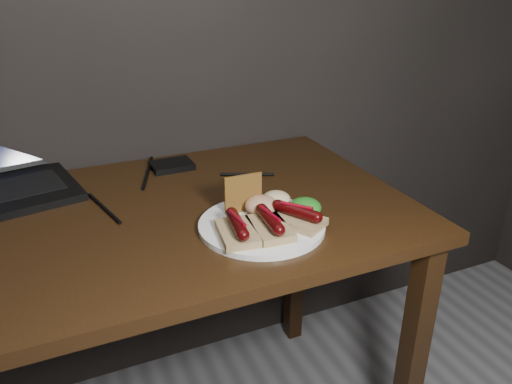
% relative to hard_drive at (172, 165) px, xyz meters
% --- Properties ---
extents(desk, '(1.40, 0.70, 0.75)m').
position_rel_hard_drive_xyz_m(desk, '(-0.23, -0.25, -0.10)').
color(desk, '#311D0C').
rests_on(desk, ground).
extents(hard_drive, '(0.11, 0.09, 0.02)m').
position_rel_hard_drive_xyz_m(hard_drive, '(0.00, 0.00, 0.00)').
color(hard_drive, black).
rests_on(hard_drive, desk).
extents(desk_cables, '(1.00, 0.39, 0.01)m').
position_rel_hard_drive_xyz_m(desk_cables, '(-0.24, -0.13, -0.00)').
color(desk_cables, black).
rests_on(desk_cables, desk).
extents(plate, '(0.31, 0.31, 0.01)m').
position_rel_hard_drive_xyz_m(plate, '(0.08, -0.41, -0.00)').
color(plate, white).
rests_on(plate, desk).
extents(bread_sausage_left, '(0.09, 0.12, 0.04)m').
position_rel_hard_drive_xyz_m(bread_sausage_left, '(0.02, -0.44, 0.02)').
color(bread_sausage_left, tan).
rests_on(bread_sausage_left, plate).
extents(bread_sausage_center, '(0.08, 0.12, 0.04)m').
position_rel_hard_drive_xyz_m(bread_sausage_center, '(0.08, -0.45, 0.02)').
color(bread_sausage_center, tan).
rests_on(bread_sausage_center, plate).
extents(bread_sausage_right, '(0.12, 0.13, 0.04)m').
position_rel_hard_drive_xyz_m(bread_sausage_right, '(0.15, -0.44, 0.02)').
color(bread_sausage_right, tan).
rests_on(bread_sausage_right, plate).
extents(crispbread, '(0.08, 0.01, 0.08)m').
position_rel_hard_drive_xyz_m(crispbread, '(0.07, -0.34, 0.05)').
color(crispbread, olive).
rests_on(crispbread, plate).
extents(salad_greens, '(0.07, 0.07, 0.04)m').
position_rel_hard_drive_xyz_m(salad_greens, '(0.18, -0.41, 0.02)').
color(salad_greens, '#1F6313').
rests_on(salad_greens, plate).
extents(salsa_mound, '(0.07, 0.07, 0.04)m').
position_rel_hard_drive_xyz_m(salsa_mound, '(0.10, -0.37, 0.02)').
color(salsa_mound, maroon).
rests_on(salsa_mound, plate).
extents(coleslaw_mound, '(0.06, 0.06, 0.04)m').
position_rel_hard_drive_xyz_m(coleslaw_mound, '(0.15, -0.35, 0.02)').
color(coleslaw_mound, silver).
rests_on(coleslaw_mound, plate).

